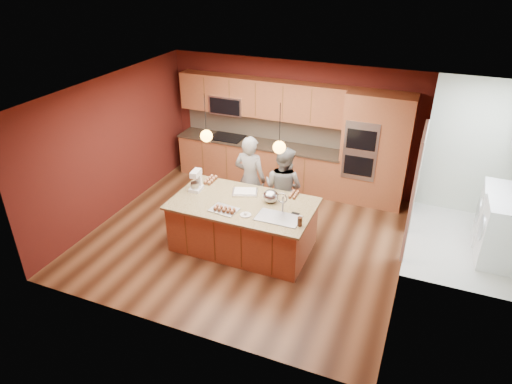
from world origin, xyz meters
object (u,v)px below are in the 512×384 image
at_px(island, 244,225).
at_px(person_left, 250,179).
at_px(mixing_bowl, 271,196).
at_px(stand_mixer, 196,182).
at_px(person_right, 283,188).

bearing_deg(island, person_left, 106.35).
height_order(person_left, mixing_bowl, person_left).
relative_size(person_left, mixing_bowl, 6.39).
relative_size(island, stand_mixer, 6.47).
bearing_deg(person_left, island, 109.15).
bearing_deg(mixing_bowl, person_right, 91.58).
height_order(island, person_left, person_left).
bearing_deg(stand_mixer, person_right, 26.33).
bearing_deg(stand_mixer, person_left, 45.04).
bearing_deg(island, mixing_bowl, 27.16).
bearing_deg(stand_mixer, mixing_bowl, -0.95).
distance_m(island, person_left, 1.05).
distance_m(island, mixing_bowl, 0.71).
relative_size(person_left, person_right, 1.07).
relative_size(island, mixing_bowl, 9.02).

